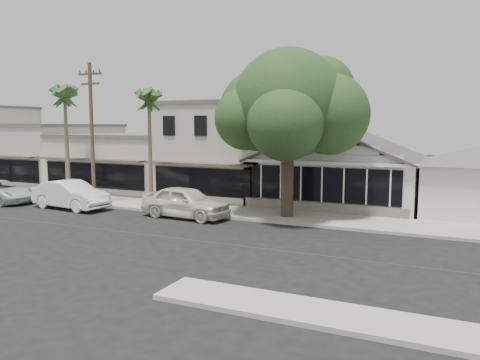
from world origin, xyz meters
The scene contains 13 objects.
ground centered at (0.00, 0.00, 0.00)m, with size 140.00×140.00×0.00m, color black.
sidewalk_north centered at (-8.00, 6.75, 0.07)m, with size 90.00×3.50×0.15m, color #9E9991.
corner_shop centered at (5.00, 12.47, 2.62)m, with size 10.40×8.60×5.10m.
side_cottage centered at (13.20, 11.50, 1.50)m, with size 6.00×6.00×3.00m, color silver.
row_building_near centered at (-3.00, 13.50, 3.25)m, with size 8.00×10.00×6.50m, color beige.
row_building_midnear centered at (-12.00, 13.50, 2.10)m, with size 10.00×10.00×4.20m, color beige.
row_building_midfar centered at (-22.50, 13.50, 2.50)m, with size 11.00×10.00×5.00m, color beige.
utility_pole centered at (-9.00, 5.20, 4.79)m, with size 1.80×0.24×9.00m.
car_0 centered at (-1.63, 4.33, 0.88)m, with size 2.08×5.17×1.76m, color beige.
car_1 centered at (-9.55, 3.75, 0.87)m, with size 1.84×5.27×1.74m, color white.
shade_tree centered at (3.53, 6.68, 6.09)m, with size 8.34×7.54×9.26m.
palm_east centered at (-5.17, 6.00, 6.61)m, with size 2.95×2.95×7.68m.
palm_mid centered at (-12.54, 6.57, 7.10)m, with size 2.66×2.66×8.27m.
Camera 1 is at (11.96, -17.68, 5.12)m, focal length 35.00 mm.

